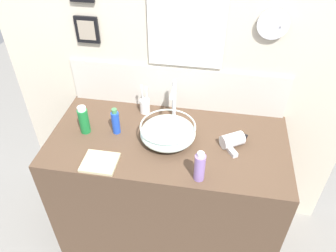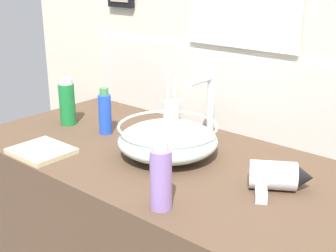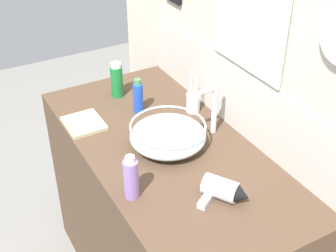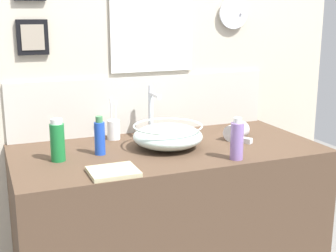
{
  "view_description": "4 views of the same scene",
  "coord_description": "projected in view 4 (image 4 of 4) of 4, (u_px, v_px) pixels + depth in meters",
  "views": [
    {
      "loc": [
        0.23,
        -1.36,
        2.16
      ],
      "look_at": [
        0.0,
        0.0,
        1.02
      ],
      "focal_mm": 35.0,
      "sensor_mm": 36.0,
      "label": 1
    },
    {
      "loc": [
        0.88,
        -1.02,
        1.49
      ],
      "look_at": [
        0.0,
        0.0,
        1.02
      ],
      "focal_mm": 50.0,
      "sensor_mm": 36.0,
      "label": 2
    },
    {
      "loc": [
        1.36,
        -0.76,
        2.05
      ],
      "look_at": [
        0.0,
        0.0,
        1.02
      ],
      "focal_mm": 50.0,
      "sensor_mm": 36.0,
      "label": 3
    },
    {
      "loc": [
        -0.75,
        -1.86,
        1.51
      ],
      "look_at": [
        0.0,
        0.0,
        1.02
      ],
      "focal_mm": 50.0,
      "sensor_mm": 36.0,
      "label": 4
    }
  ],
  "objects": [
    {
      "name": "hair_drier",
      "position": [
        238.0,
        131.0,
        2.23
      ],
      "size": [
        0.18,
        0.19,
        0.08
      ],
      "color": "silver",
      "rests_on": "vanity_counter"
    },
    {
      "name": "soap_dispenser",
      "position": [
        100.0,
        137.0,
        1.97
      ],
      "size": [
        0.04,
        0.04,
        0.17
      ],
      "color": "blue",
      "rests_on": "vanity_counter"
    },
    {
      "name": "faucet",
      "position": [
        152.0,
        107.0,
        2.24
      ],
      "size": [
        0.02,
        0.13,
        0.25
      ],
      "color": "silver",
      "rests_on": "vanity_counter"
    },
    {
      "name": "lotion_bottle",
      "position": [
        237.0,
        140.0,
        1.9
      ],
      "size": [
        0.05,
        0.05,
        0.17
      ],
      "color": "#8C6BB2",
      "rests_on": "vanity_counter"
    },
    {
      "name": "hand_towel",
      "position": [
        113.0,
        172.0,
        1.75
      ],
      "size": [
        0.18,
        0.16,
        0.02
      ],
      "primitive_type": "cube",
      "color": "tan",
      "rests_on": "vanity_counter"
    },
    {
      "name": "vanity_counter",
      "position": [
        168.0,
        242.0,
        2.19
      ],
      "size": [
        1.35,
        0.66,
        0.92
      ],
      "primitive_type": "cube",
      "color": "#4C3828",
      "rests_on": "ground"
    },
    {
      "name": "spray_bottle",
      "position": [
        57.0,
        141.0,
        1.88
      ],
      "size": [
        0.06,
        0.06,
        0.17
      ],
      "color": "#197233",
      "rests_on": "vanity_counter"
    },
    {
      "name": "toothbrush_cup",
      "position": [
        114.0,
        129.0,
        2.22
      ],
      "size": [
        0.06,
        0.06,
        0.2
      ],
      "color": "white",
      "rests_on": "vanity_counter"
    },
    {
      "name": "back_panel",
      "position": [
        141.0,
        64.0,
        2.33
      ],
      "size": [
        2.16,
        0.1,
        2.52
      ],
      "color": "beige",
      "rests_on": "ground"
    },
    {
      "name": "glass_bowl_sink",
      "position": [
        168.0,
        136.0,
        2.08
      ],
      "size": [
        0.31,
        0.31,
        0.1
      ],
      "color": "silver",
      "rests_on": "vanity_counter"
    }
  ]
}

